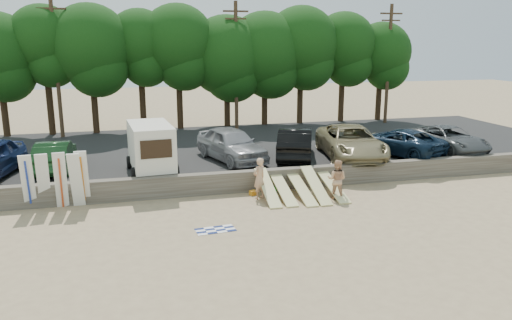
% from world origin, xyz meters
% --- Properties ---
extents(ground, '(120.00, 120.00, 0.00)m').
position_xyz_m(ground, '(0.00, 0.00, 0.00)').
color(ground, tan).
rests_on(ground, ground).
extents(seawall, '(44.00, 0.50, 1.00)m').
position_xyz_m(seawall, '(0.00, 3.00, 0.50)').
color(seawall, '#6B6356').
rests_on(seawall, ground).
extents(parking_lot, '(44.00, 14.50, 0.70)m').
position_xyz_m(parking_lot, '(0.00, 10.50, 0.35)').
color(parking_lot, '#282828').
rests_on(parking_lot, ground).
extents(treeline, '(32.80, 6.30, 8.92)m').
position_xyz_m(treeline, '(0.21, 17.44, 6.50)').
color(treeline, '#382616').
rests_on(treeline, parking_lot).
extents(utility_poles, '(25.80, 0.26, 9.00)m').
position_xyz_m(utility_poles, '(2.00, 16.00, 5.43)').
color(utility_poles, '#473321').
rests_on(utility_poles, parking_lot).
extents(box_trailer, '(2.41, 3.93, 2.40)m').
position_xyz_m(box_trailer, '(-4.67, 5.02, 2.05)').
color(box_trailer, silver).
rests_on(box_trailer, parking_lot).
extents(car_1, '(1.68, 4.59, 1.50)m').
position_xyz_m(car_1, '(-9.30, 6.59, 1.45)').
color(car_1, '#123215').
rests_on(car_1, parking_lot).
extents(car_2, '(3.52, 5.66, 1.80)m').
position_xyz_m(car_2, '(-0.37, 6.48, 1.60)').
color(car_2, gray).
rests_on(car_2, parking_lot).
extents(car_3, '(3.47, 5.40, 1.68)m').
position_xyz_m(car_3, '(3.12, 6.09, 1.54)').
color(car_3, black).
rests_on(car_3, parking_lot).
extents(car_4, '(3.96, 6.73, 1.76)m').
position_xyz_m(car_4, '(6.15, 5.50, 1.58)').
color(car_4, '#8B7E58').
rests_on(car_4, parking_lot).
extents(car_5, '(4.31, 5.80, 1.47)m').
position_xyz_m(car_5, '(9.15, 5.58, 1.43)').
color(car_5, black).
rests_on(car_5, parking_lot).
extents(car_6, '(2.85, 5.44, 1.46)m').
position_xyz_m(car_6, '(12.37, 5.54, 1.43)').
color(car_6, '#45494A').
rests_on(car_6, parking_lot).
extents(surfboard_upright_0, '(0.58, 0.87, 2.50)m').
position_xyz_m(surfboard_upright_0, '(-9.87, 2.52, 1.25)').
color(surfboard_upright_0, white).
rests_on(surfboard_upright_0, ground).
extents(surfboard_upright_1, '(0.61, 0.91, 2.49)m').
position_xyz_m(surfboard_upright_1, '(-9.29, 2.63, 1.25)').
color(surfboard_upright_1, white).
rests_on(surfboard_upright_1, ground).
extents(surfboard_upright_2, '(0.57, 0.73, 2.54)m').
position_xyz_m(surfboard_upright_2, '(-8.58, 2.46, 1.27)').
color(surfboard_upright_2, white).
rests_on(surfboard_upright_2, ground).
extents(surfboard_upright_3, '(0.55, 0.88, 2.49)m').
position_xyz_m(surfboard_upright_3, '(-7.95, 2.37, 1.25)').
color(surfboard_upright_3, white).
rests_on(surfboard_upright_3, ground).
extents(surfboard_upright_4, '(0.50, 0.70, 2.53)m').
position_xyz_m(surfboard_upright_4, '(-7.70, 2.55, 1.27)').
color(surfboard_upright_4, white).
rests_on(surfboard_upright_4, ground).
extents(surfboard_low_0, '(0.56, 2.83, 1.12)m').
position_xyz_m(surfboard_low_0, '(0.26, 1.52, 0.56)').
color(surfboard_low_0, '#D8CF88').
rests_on(surfboard_low_0, ground).
extents(surfboard_low_1, '(0.56, 2.91, 0.86)m').
position_xyz_m(surfboard_low_1, '(1.01, 1.57, 0.43)').
color(surfboard_low_1, '#D8CF88').
rests_on(surfboard_low_1, ground).
extents(surfboard_low_2, '(0.56, 2.93, 0.80)m').
position_xyz_m(surfboard_low_2, '(1.85, 1.38, 0.40)').
color(surfboard_low_2, '#D8CF88').
rests_on(surfboard_low_2, ground).
extents(surfboard_low_3, '(0.56, 2.83, 1.13)m').
position_xyz_m(surfboard_low_3, '(2.50, 1.31, 0.57)').
color(surfboard_low_3, '#D8CF88').
rests_on(surfboard_low_3, ground).
extents(surfboard_low_4, '(0.56, 2.93, 0.80)m').
position_xyz_m(surfboard_low_4, '(3.40, 1.42, 0.40)').
color(surfboard_low_4, '#D8CF88').
rests_on(surfboard_low_4, ground).
extents(beachgoer_a, '(0.82, 0.74, 1.89)m').
position_xyz_m(beachgoer_a, '(-0.06, 1.79, 0.94)').
color(beachgoer_a, tan).
rests_on(beachgoer_a, ground).
extents(beachgoer_b, '(1.12, 1.07, 1.81)m').
position_xyz_m(beachgoer_b, '(3.32, 0.84, 0.91)').
color(beachgoer_b, tan).
rests_on(beachgoer_b, ground).
extents(cooler, '(0.44, 0.38, 0.32)m').
position_xyz_m(cooler, '(0.70, 2.40, 0.16)').
color(cooler, green).
rests_on(cooler, ground).
extents(gear_bag, '(0.37, 0.34, 0.22)m').
position_xyz_m(gear_bag, '(-0.22, 2.30, 0.11)').
color(gear_bag, orange).
rests_on(gear_bag, ground).
extents(beach_towel, '(1.63, 1.63, 0.00)m').
position_xyz_m(beach_towel, '(-2.69, -1.61, 0.01)').
color(beach_towel, white).
rests_on(beach_towel, ground).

